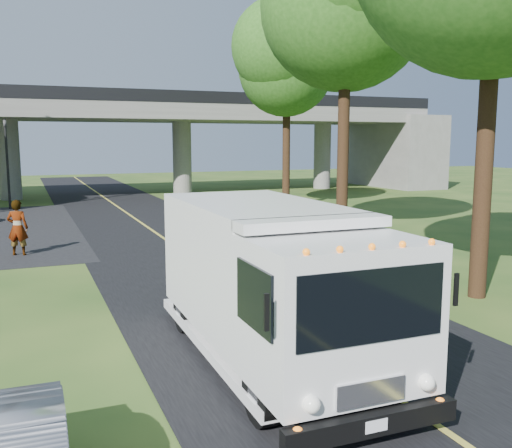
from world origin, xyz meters
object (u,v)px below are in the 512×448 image
step_van (271,279)px  pedestrian (18,228)px  traffic_signal (7,154)px  tree_right_far (291,64)px

step_van → pedestrian: bearing=110.0°
traffic_signal → tree_right_far: size_ratio=0.47×
step_van → pedestrian: size_ratio=3.46×
pedestrian → tree_right_far: bearing=-128.9°
traffic_signal → step_van: size_ratio=0.76×
traffic_signal → pedestrian: bearing=-88.1°
traffic_signal → tree_right_far: (15.21, -6.16, 5.10)m
traffic_signal → tree_right_far: bearing=-22.1°
step_van → pedestrian: 12.96m
tree_right_far → pedestrian: size_ratio=5.55×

